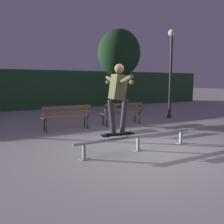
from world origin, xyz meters
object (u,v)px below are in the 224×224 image
at_px(skateboarder, 118,93).
at_px(tree_far_right, 119,53).
at_px(park_bench_leftmost, 67,115).
at_px(grind_rail, 138,139).
at_px(skateboard, 118,135).
at_px(lamp_post_right, 171,62).
at_px(park_bench_left_center, 123,111).

distance_m(skateboarder, tree_far_right, 8.08).
distance_m(park_bench_leftmost, tree_far_right, 6.27).
xyz_separation_m(grind_rail, skateboard, (-0.55, 0.00, 0.17)).
bearing_deg(skateboarder, skateboard, 173.79).
bearing_deg(skateboard, grind_rail, 0.00).
xyz_separation_m(tree_far_right, lamp_post_right, (0.76, -3.32, -0.69)).
bearing_deg(grind_rail, park_bench_leftmost, 105.41).
xyz_separation_m(grind_rail, tree_far_right, (3.36, 6.84, 2.89)).
bearing_deg(park_bench_left_center, skateboard, -122.27).
bearing_deg(tree_far_right, skateboard, -119.78).
bearing_deg(lamp_post_right, park_bench_left_center, -169.23).
relative_size(grind_rail, park_bench_left_center, 2.00).
relative_size(skateboard, skateboarder, 0.51).
distance_m(tree_far_right, lamp_post_right, 3.48).
relative_size(grind_rail, park_bench_leftmost, 2.00).
xyz_separation_m(skateboarder, tree_far_right, (3.91, 6.84, 1.79)).
bearing_deg(tree_far_right, grind_rail, -116.17).
height_order(grind_rail, skateboarder, skateboarder).
bearing_deg(lamp_post_right, park_bench_leftmost, -173.88).
bearing_deg(tree_far_right, lamp_post_right, -77.17).
xyz_separation_m(park_bench_leftmost, lamp_post_right, (4.94, 0.53, 1.94)).
relative_size(grind_rail, skateboard, 4.03).
distance_m(grind_rail, park_bench_leftmost, 3.11).
bearing_deg(skateboarder, park_bench_leftmost, 95.23).
bearing_deg(skateboarder, park_bench_left_center, 57.77).
distance_m(grind_rail, tree_far_right, 8.15).
bearing_deg(park_bench_left_center, lamp_post_right, 10.77).
distance_m(skateboarder, park_bench_left_center, 3.63).
height_order(skateboarder, lamp_post_right, lamp_post_right).
height_order(grind_rail, skateboard, skateboard).
relative_size(skateboarder, park_bench_left_center, 0.97).
relative_size(park_bench_left_center, lamp_post_right, 0.41).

